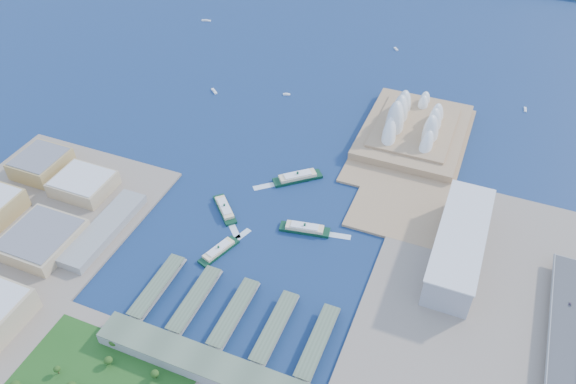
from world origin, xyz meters
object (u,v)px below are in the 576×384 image
at_px(toaster_building, 459,245).
at_px(car_c, 570,304).
at_px(ferry_a, 225,207).
at_px(ferry_b, 298,176).
at_px(ferry_d, 305,227).
at_px(opera_house, 417,116).
at_px(ferry_c, 219,249).

height_order(toaster_building, car_c, toaster_building).
distance_m(ferry_a, ferry_b, 100.92).
distance_m(ferry_a, car_c, 366.09).
xyz_separation_m(toaster_building, ferry_d, (-160.64, -21.99, -15.27)).
xyz_separation_m(ferry_d, car_c, (269.64, -10.31, 10.31)).
relative_size(opera_house, ferry_d, 3.25).
xyz_separation_m(ferry_b, ferry_c, (-32.69, -143.83, -1.02)).
distance_m(ferry_d, car_c, 270.04).
xyz_separation_m(opera_house, ferry_c, (-142.88, -286.83, -27.32)).
bearing_deg(ferry_c, ferry_b, -83.56).
relative_size(opera_house, ferry_b, 2.98).
relative_size(ferry_a, ferry_c, 1.05).
xyz_separation_m(ferry_a, ferry_b, (56.70, 83.48, 0.81)).
distance_m(toaster_building, ferry_a, 258.72).
distance_m(ferry_c, ferry_d, 97.07).
bearing_deg(toaster_building, ferry_c, -159.55).
height_order(opera_house, car_c, opera_house).
height_order(ferry_a, car_c, car_c).
relative_size(toaster_building, ferry_a, 2.99).
height_order(opera_house, ferry_b, opera_house).
distance_m(ferry_b, car_c, 321.98).
relative_size(toaster_building, ferry_b, 2.57).
height_order(toaster_building, ferry_a, toaster_building).
bearing_deg(toaster_building, ferry_d, -172.20).
distance_m(opera_house, ferry_a, 282.63).
bearing_deg(ferry_a, ferry_b, 11.35).
bearing_deg(ferry_b, ferry_d, -13.78).
bearing_deg(ferry_c, toaster_building, -140.31).
height_order(opera_house, toaster_building, opera_house).
xyz_separation_m(opera_house, ferry_d, (-70.64, -221.99, -26.77)).
bearing_deg(toaster_building, ferry_b, 164.11).
bearing_deg(car_c, opera_house, -49.42).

